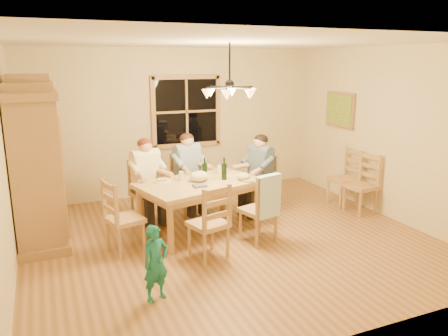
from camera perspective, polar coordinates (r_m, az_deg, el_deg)
name	(u,v)px	position (r m, az deg, el deg)	size (l,w,h in m)	color
floor	(229,239)	(6.29, 0.67, -9.25)	(5.50, 5.50, 0.00)	brown
ceiling	(230,42)	(5.80, 0.75, 16.13)	(5.50, 5.00, 0.02)	white
wall_back	(176,123)	(8.22, -6.30, 5.92)	(5.50, 0.02, 2.70)	beige
wall_left	(3,164)	(5.44, -26.90, 0.47)	(0.02, 5.00, 2.70)	beige
wall_right	(388,133)	(7.42, 20.63, 4.28)	(0.02, 5.00, 2.70)	beige
window	(186,112)	(8.22, -4.93, 7.36)	(1.30, 0.06, 1.30)	black
painting	(340,110)	(8.27, 14.89, 7.34)	(0.06, 0.78, 0.64)	olive
chandelier	(230,91)	(5.80, 0.73, 9.98)	(0.77, 0.68, 0.71)	black
armoire	(37,168)	(6.44, -23.20, 0.05)	(0.66, 1.40, 2.30)	olive
dining_table	(199,188)	(6.38, -3.24, -2.68)	(1.93, 1.46, 0.76)	tan
chair_far_left	(148,203)	(6.94, -9.95, -4.57)	(0.53, 0.52, 0.99)	#A67949
chair_far_right	(188,194)	(7.31, -4.68, -3.46)	(0.53, 0.52, 0.99)	#A67949
chair_near_left	(208,235)	(5.64, -2.06, -8.74)	(0.53, 0.52, 0.99)	#A67949
chair_near_right	(258,220)	(6.15, 4.48, -6.83)	(0.53, 0.52, 0.99)	#A67949
chair_end_left	(125,230)	(5.94, -12.76, -7.90)	(0.52, 0.53, 0.99)	#A67949
chair_end_right	(259,196)	(7.20, 4.63, -3.72)	(0.52, 0.53, 0.99)	#A67949
adult_woman	(146,170)	(6.79, -10.14, -0.25)	(0.48, 0.50, 0.87)	#F2EEBB
adult_plaid_man	(188,163)	(7.16, -4.76, 0.65)	(0.48, 0.50, 0.87)	#375998
adult_slate_man	(260,165)	(7.06, 4.71, 0.45)	(0.50, 0.48, 0.87)	#44576E
towel	(268,196)	(5.89, 5.79, -3.71)	(0.38, 0.10, 0.58)	#B6DDF7
wine_bottle_a	(205,169)	(6.42, -2.54, -0.08)	(0.08, 0.08, 0.33)	black
wine_bottle_b	(224,169)	(6.41, 0.02, -0.09)	(0.08, 0.08, 0.33)	black
plate_woman	(162,181)	(6.40, -8.08, -1.69)	(0.26, 0.26, 0.02)	white
plate_plaid	(204,175)	(6.68, -2.69, -0.92)	(0.26, 0.26, 0.02)	white
plate_slate	(232,174)	(6.72, 1.05, -0.81)	(0.26, 0.26, 0.02)	white
wine_glass_a	(181,176)	(6.40, -5.62, -1.05)	(0.06, 0.06, 0.14)	silver
wine_glass_b	(219,170)	(6.75, -0.65, -0.20)	(0.06, 0.06, 0.14)	silver
cap	(244,176)	(6.42, 2.57, -1.09)	(0.20, 0.20, 0.11)	tan
napkin	(200,186)	(6.09, -3.18, -2.33)	(0.18, 0.14, 0.03)	#485384
cloth_bundle	(199,176)	(6.34, -3.25, -1.08)	(0.28, 0.22, 0.15)	#C9BB91
child	(156,263)	(4.72, -8.90, -12.16)	(0.30, 0.20, 0.83)	#197270
chair_spare_front	(360,195)	(7.59, 17.33, -3.39)	(0.46, 0.48, 0.99)	#A67949
chair_spare_back	(343,188)	(7.93, 15.22, -2.52)	(0.43, 0.45, 0.99)	#A67949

